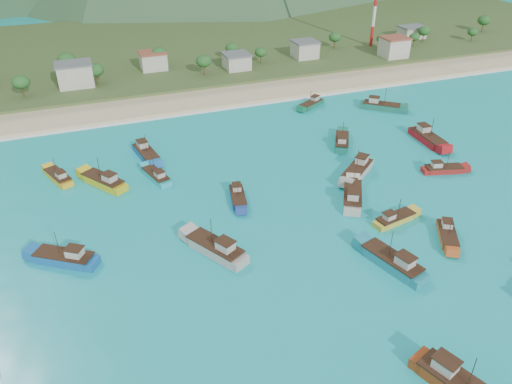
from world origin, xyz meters
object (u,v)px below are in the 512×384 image
object	(u,v)px
boat_9	(311,105)
boat_25	(447,235)
boat_29	(358,171)
boat_6	(104,182)
boat_26	(443,170)
boat_8	(146,154)
boat_13	(342,142)
boat_4	(59,177)
boat_30	(428,138)
boat_23	(393,263)
boat_28	(156,177)
boat_19	(395,220)
boat_2	(216,249)
boat_1	(238,197)
boat_12	(352,197)
boat_0	(381,106)
boat_11	(66,259)

from	to	relation	value
boat_9	boat_25	size ratio (longest dim) A/B	1.03
boat_9	boat_29	world-z (taller)	boat_29
boat_6	boat_26	world-z (taller)	boat_6
boat_8	boat_9	world-z (taller)	boat_8
boat_13	boat_29	distance (m)	15.09
boat_6	boat_29	size ratio (longest dim) A/B	0.99
boat_4	boat_13	xyz separation A→B (m)	(66.68, -6.31, 0.12)
boat_13	boat_30	world-z (taller)	boat_30
boat_23	boat_28	xyz separation A→B (m)	(-31.61, 43.66, -0.30)
boat_9	boat_19	xyz separation A→B (m)	(-11.23, -59.18, -0.03)
boat_2	boat_28	size ratio (longest dim) A/B	1.27
boat_1	boat_25	distance (m)	40.82
boat_6	boat_23	xyz separation A→B (m)	(42.63, -45.05, 0.07)
boat_6	boat_26	bearing A→B (deg)	-49.99
boat_26	boat_9	bearing A→B (deg)	-152.28
boat_26	boat_29	xyz separation A→B (m)	(-18.63, 5.79, 0.30)
boat_23	boat_30	size ratio (longest dim) A/B	1.03
boat_1	boat_2	size ratio (longest dim) A/B	0.76
boat_13	boat_12	bearing A→B (deg)	-84.10
boat_4	boat_28	size ratio (longest dim) A/B	1.00
boat_19	boat_23	xyz separation A→B (m)	(-7.93, -11.14, 0.34)
boat_28	boat_9	bearing A→B (deg)	11.50
boat_1	boat_0	bearing A→B (deg)	-137.71
boat_0	boat_1	world-z (taller)	boat_0
boat_8	boat_6	bearing A→B (deg)	33.30
boat_23	boat_25	size ratio (longest dim) A/B	1.38
boat_13	boat_28	bearing A→B (deg)	-148.81
boat_13	boat_23	bearing A→B (deg)	-78.41
boat_0	boat_19	world-z (taller)	boat_0
boat_13	boat_6	bearing A→B (deg)	-150.39
boat_9	boat_8	bearing A→B (deg)	76.63
boat_0	boat_19	xyz separation A→B (m)	(-29.08, -50.30, -0.27)
boat_1	boat_12	world-z (taller)	boat_12
boat_2	boat_30	bearing A→B (deg)	-8.10
boat_12	boat_28	xyz separation A→B (m)	(-35.89, 22.82, -0.25)
boat_1	boat_9	size ratio (longest dim) A/B	1.00
boat_6	boat_26	distance (m)	75.07
boat_2	boat_9	xyz separation A→B (m)	(45.95, 56.33, -0.32)
boat_23	boat_4	bearing A→B (deg)	119.03
boat_26	boat_28	size ratio (longest dim) A/B	0.98
boat_2	boat_29	distance (m)	40.90
boat_12	boat_1	bearing A→B (deg)	-170.71
boat_1	boat_8	distance (m)	29.53
boat_13	boat_25	bearing A→B (deg)	-61.15
boat_1	boat_19	distance (m)	31.31
boat_23	boat_28	size ratio (longest dim) A/B	1.30
boat_1	boat_26	xyz separation A→B (m)	(47.08, -5.06, 0.01)
boat_9	boat_11	bearing A→B (deg)	95.14
boat_12	boat_28	bearing A→B (deg)	177.92
boat_1	boat_25	xyz separation A→B (m)	(31.61, -25.83, 0.00)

